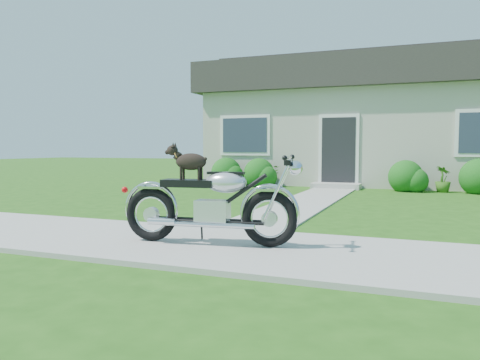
% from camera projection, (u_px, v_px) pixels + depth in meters
% --- Properties ---
extents(ground, '(80.00, 80.00, 0.00)m').
position_uv_depth(ground, '(337.00, 257.00, 5.16)').
color(ground, '#235114').
rests_on(ground, ground).
extents(sidewalk, '(24.00, 2.20, 0.04)m').
position_uv_depth(sidewalk, '(337.00, 255.00, 5.16)').
color(sidewalk, '#9E9B93').
rests_on(sidewalk, ground).
extents(walkway, '(1.20, 8.00, 0.03)m').
position_uv_depth(walkway, '(308.00, 201.00, 10.35)').
color(walkway, '#9E9B93').
rests_on(walkway, ground).
extents(house, '(12.60, 7.03, 4.50)m').
position_uv_depth(house, '(397.00, 120.00, 16.15)').
color(house, beige).
rests_on(house, ground).
extents(shrub_row, '(10.41, 1.14, 1.14)m').
position_uv_depth(shrub_row, '(400.00, 176.00, 12.93)').
color(shrub_row, '#195817').
rests_on(shrub_row, ground).
extents(potted_plant_left, '(0.69, 0.73, 0.65)m').
position_uv_depth(potted_plant_left, '(270.00, 176.00, 14.35)').
color(potted_plant_left, '#2F6019').
rests_on(potted_plant_left, ground).
extents(potted_plant_right, '(0.56, 0.56, 0.71)m').
position_uv_depth(potted_plant_right, '(443.00, 179.00, 12.58)').
color(potted_plant_right, '#376A1D').
rests_on(potted_plant_right, ground).
extents(motorcycle_with_dog, '(2.22, 0.64, 1.20)m').
position_uv_depth(motorcycle_with_dog, '(211.00, 201.00, 5.63)').
color(motorcycle_with_dog, black).
rests_on(motorcycle_with_dog, sidewalk).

